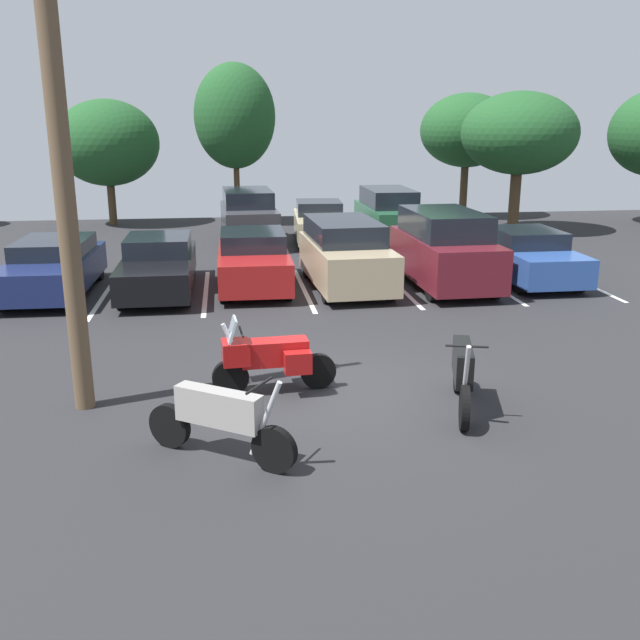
% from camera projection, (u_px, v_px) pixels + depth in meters
% --- Properties ---
extents(ground, '(44.00, 44.00, 0.10)m').
position_uv_depth(ground, '(334.00, 392.00, 11.96)').
color(ground, '#262628').
extents(motorcycle_touring, '(2.09, 0.95, 1.32)m').
position_uv_depth(motorcycle_touring, '(270.00, 357.00, 11.70)').
color(motorcycle_touring, black).
rests_on(motorcycle_touring, ground).
extents(motorcycle_second, '(0.80, 2.18, 1.33)m').
position_uv_depth(motorcycle_second, '(462.00, 373.00, 10.99)').
color(motorcycle_second, black).
rests_on(motorcycle_second, ground).
extents(motorcycle_third, '(1.98, 1.38, 1.27)m').
position_uv_depth(motorcycle_third, '(220.00, 419.00, 9.37)').
color(motorcycle_third, black).
rests_on(motorcycle_third, ground).
extents(parking_stripes, '(20.95, 5.07, 0.01)m').
position_uv_depth(parking_stripes, '(206.00, 292.00, 18.65)').
color(parking_stripes, silver).
rests_on(parking_stripes, ground).
extents(car_navy, '(1.96, 4.71, 1.40)m').
position_uv_depth(car_navy, '(54.00, 267.00, 18.31)').
color(car_navy, navy).
rests_on(car_navy, ground).
extents(car_black, '(1.80, 4.86, 1.42)m').
position_uv_depth(car_black, '(159.00, 266.00, 18.56)').
color(car_black, black).
rests_on(car_black, ground).
extents(car_red, '(1.88, 4.35, 1.50)m').
position_uv_depth(car_red, '(253.00, 261.00, 18.96)').
color(car_red, maroon).
rests_on(car_red, ground).
extents(car_tan, '(2.08, 4.51, 1.79)m').
position_uv_depth(car_tan, '(346.00, 254.00, 18.94)').
color(car_tan, tan).
rests_on(car_tan, ground).
extents(car_maroon, '(1.99, 4.55, 2.03)m').
position_uv_depth(car_maroon, '(445.00, 249.00, 19.06)').
color(car_maroon, maroon).
rests_on(car_maroon, ground).
extents(car_blue, '(1.86, 4.29, 1.42)m').
position_uv_depth(car_blue, '(528.00, 256.00, 19.82)').
color(car_blue, '#2D519E').
rests_on(car_blue, ground).
extents(car_far_charcoal, '(2.00, 4.43, 1.94)m').
position_uv_depth(car_far_charcoal, '(248.00, 217.00, 25.50)').
color(car_far_charcoal, '#38383D').
rests_on(car_far_charcoal, ground).
extents(car_far_champagne, '(2.04, 4.49, 1.46)m').
position_uv_depth(car_far_champagne, '(320.00, 223.00, 26.08)').
color(car_far_champagne, '#C1B289').
rests_on(car_far_champagne, ground).
extents(car_far_green, '(1.76, 4.78, 1.91)m').
position_uv_depth(car_far_green, '(388.00, 215.00, 26.35)').
color(car_far_green, '#235638').
rests_on(car_far_green, ground).
extents(utility_pole, '(1.78, 0.54, 7.26)m').
position_uv_depth(utility_pole, '(62.00, 167.00, 10.22)').
color(utility_pole, brown).
rests_on(utility_pole, ground).
extents(tree_far_right, '(4.19, 4.19, 5.52)m').
position_uv_depth(tree_far_right, '(467.00, 131.00, 31.81)').
color(tree_far_right, '#4C3823').
rests_on(tree_far_right, ground).
extents(tree_center_right, '(4.30, 4.30, 5.20)m').
position_uv_depth(tree_center_right, '(107.00, 143.00, 29.55)').
color(tree_center_right, '#4C3823').
rests_on(tree_center_right, ground).
extents(tree_center_left, '(3.39, 3.39, 6.65)m').
position_uv_depth(tree_center_left, '(235.00, 116.00, 29.46)').
color(tree_center_left, '#4C3823').
rests_on(tree_center_left, ground).
extents(tree_right, '(4.49, 4.49, 5.44)m').
position_uv_depth(tree_right, '(519.00, 134.00, 27.38)').
color(tree_right, '#4C3823').
rests_on(tree_right, ground).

